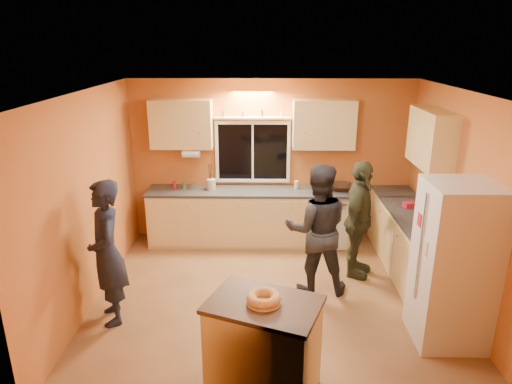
{
  "coord_description": "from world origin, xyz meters",
  "views": [
    {
      "loc": [
        -0.13,
        -5.15,
        3.15
      ],
      "look_at": [
        -0.22,
        0.4,
        1.3
      ],
      "focal_mm": 32.0,
      "sensor_mm": 36.0,
      "label": 1
    }
  ],
  "objects_px": {
    "island": "(263,347)",
    "person_right": "(359,220)",
    "person_left": "(107,253)",
    "refrigerator": "(454,265)",
    "person_center": "(317,229)"
  },
  "relations": [
    {
      "from": "refrigerator",
      "to": "island",
      "type": "bearing_deg",
      "value": -157.38
    },
    {
      "from": "refrigerator",
      "to": "island",
      "type": "relative_size",
      "value": 1.56
    },
    {
      "from": "refrigerator",
      "to": "person_right",
      "type": "relative_size",
      "value": 1.09
    },
    {
      "from": "refrigerator",
      "to": "person_left",
      "type": "height_order",
      "value": "refrigerator"
    },
    {
      "from": "refrigerator",
      "to": "person_left",
      "type": "bearing_deg",
      "value": 175.4
    },
    {
      "from": "refrigerator",
      "to": "person_right",
      "type": "height_order",
      "value": "refrigerator"
    },
    {
      "from": "island",
      "to": "person_right",
      "type": "distance_m",
      "value": 2.64
    },
    {
      "from": "island",
      "to": "person_left",
      "type": "bearing_deg",
      "value": 168.55
    },
    {
      "from": "person_left",
      "to": "person_right",
      "type": "xyz_separation_m",
      "value": [
        3.07,
        1.14,
        -0.03
      ]
    },
    {
      "from": "refrigerator",
      "to": "person_center",
      "type": "height_order",
      "value": "refrigerator"
    },
    {
      "from": "person_center",
      "to": "refrigerator",
      "type": "bearing_deg",
      "value": 141.78
    },
    {
      "from": "island",
      "to": "person_right",
      "type": "height_order",
      "value": "person_right"
    },
    {
      "from": "person_right",
      "to": "refrigerator",
      "type": "bearing_deg",
      "value": -130.95
    },
    {
      "from": "refrigerator",
      "to": "person_right",
      "type": "xyz_separation_m",
      "value": [
        -0.72,
        1.44,
        -0.07
      ]
    },
    {
      "from": "island",
      "to": "person_center",
      "type": "distance_m",
      "value": 2.01
    }
  ]
}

